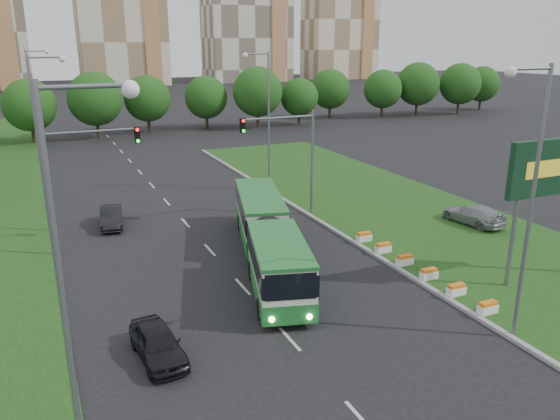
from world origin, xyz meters
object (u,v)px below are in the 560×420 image
traffic_mast_left (75,170)px  car_median (473,214)px  articulated_bus (264,236)px  billboard (552,173)px  traffic_mast_median (293,148)px  shopping_trolley (266,320)px  car_left_near (158,343)px  car_left_far (111,217)px  pedestrian (272,297)px

traffic_mast_left → car_median: 27.31m
traffic_mast_left → articulated_bus: size_ratio=0.47×
billboard → traffic_mast_left: (-22.63, 15.00, -0.81)m
traffic_mast_median → shopping_trolley: (-8.27, -14.45, -5.09)m
car_left_near → shopping_trolley: size_ratio=7.89×
traffic_mast_median → traffic_mast_left: bearing=-176.2°
traffic_mast_left → car_left_far: traffic_mast_left is taller
billboard → car_left_far: size_ratio=1.86×
car_left_near → pedestrian: pedestrian is taller
car_median → car_left_far: bearing=-31.9°
car_median → billboard: bearing=59.9°
billboard → pedestrian: 16.11m
pedestrian → shopping_trolley: size_ratio=2.97×
car_median → traffic_mast_left: bearing=-21.2°
car_median → traffic_mast_median: bearing=-40.9°
traffic_mast_left → car_left_near: 14.97m
articulated_bus → car_median: bearing=16.8°
billboard → articulated_bus: bearing=146.3°
pedestrian → shopping_trolley: 1.47m
traffic_mast_left → car_left_far: (2.35, 4.43, -4.64)m
pedestrian → shopping_trolley: pedestrian is taller
articulated_bus → car_left_far: 13.16m
billboard → car_left_far: billboard is taller
car_left_near → shopping_trolley: car_left_near is taller
traffic_mast_median → car_left_near: bearing=-131.7°
billboard → shopping_trolley: (-15.74, 1.56, -5.90)m
car_left_near → traffic_mast_left: bearing=92.3°
car_left_far → shopping_trolley: size_ratio=8.13×
billboard → traffic_mast_left: same height
billboard → shopping_trolley: size_ratio=15.08×
car_left_near → shopping_trolley: (5.21, 0.69, -0.45)m
traffic_mast_median → car_left_far: (-12.81, 3.43, -4.64)m
shopping_trolley → traffic_mast_left: bearing=104.7°
car_left_near → pedestrian: bearing=12.4°
billboard → shopping_trolley: billboard is taller
car_left_near → articulated_bus: bearing=39.3°
articulated_bus → car_left_far: articulated_bus is taller
car_left_near → traffic_mast_median: bearing=43.8°
articulated_bus → traffic_mast_median: bearing=69.8°
articulated_bus → pedestrian: 6.33m
traffic_mast_left → car_left_near: bearing=-83.2°
billboard → articulated_bus: billboard is taller
billboard → pedestrian: bearing=169.8°
pedestrian → articulated_bus: bearing=-6.3°
car_median → shopping_trolley: (-19.33, -7.27, -0.58)m
traffic_mast_median → car_left_far: traffic_mast_median is taller
articulated_bus → pedestrian: articulated_bus is taller
traffic_mast_median → articulated_bus: size_ratio=0.47×
traffic_mast_median → car_left_near: (-13.48, -15.14, -4.64)m
car_median → car_left_near: bearing=10.1°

